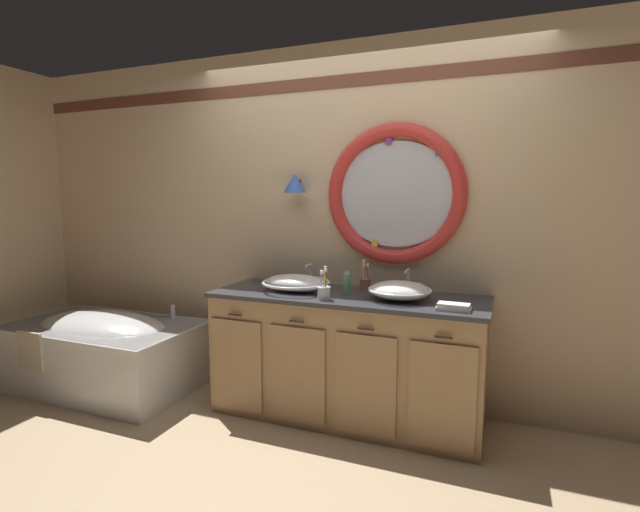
% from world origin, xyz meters
% --- Properties ---
extents(ground_plane, '(14.00, 14.00, 0.00)m').
position_xyz_m(ground_plane, '(0.00, 0.00, 0.00)').
color(ground_plane, tan).
extents(back_wall_assembly, '(6.40, 0.26, 2.60)m').
position_xyz_m(back_wall_assembly, '(0.02, 0.59, 1.32)').
color(back_wall_assembly, '#D6B78E').
rests_on(back_wall_assembly, ground_plane).
extents(vanity_counter, '(1.85, 0.66, 0.86)m').
position_xyz_m(vanity_counter, '(0.04, 0.24, 0.43)').
color(vanity_counter, tan).
rests_on(vanity_counter, ground_plane).
extents(bathtub, '(1.50, 0.86, 0.62)m').
position_xyz_m(bathtub, '(-1.92, -0.00, 0.32)').
color(bathtub, white).
rests_on(bathtub, ground_plane).
extents(sink_basin_left, '(0.48, 0.48, 0.12)m').
position_xyz_m(sink_basin_left, '(-0.32, 0.21, 0.92)').
color(sink_basin_left, white).
rests_on(sink_basin_left, vanity_counter).
extents(sink_basin_right, '(0.41, 0.41, 0.12)m').
position_xyz_m(sink_basin_right, '(0.40, 0.21, 0.92)').
color(sink_basin_right, white).
rests_on(sink_basin_right, vanity_counter).
extents(faucet_set_left, '(0.24, 0.12, 0.16)m').
position_xyz_m(faucet_set_left, '(-0.32, 0.47, 0.92)').
color(faucet_set_left, silver).
rests_on(faucet_set_left, vanity_counter).
extents(faucet_set_right, '(0.20, 0.13, 0.17)m').
position_xyz_m(faucet_set_right, '(0.40, 0.47, 0.92)').
color(faucet_set_right, silver).
rests_on(faucet_set_right, vanity_counter).
extents(toothbrush_holder_left, '(0.09, 0.09, 0.22)m').
position_xyz_m(toothbrush_holder_left, '(-0.05, 0.03, 0.91)').
color(toothbrush_holder_left, white).
rests_on(toothbrush_holder_left, vanity_counter).
extents(toothbrush_holder_right, '(0.09, 0.09, 0.22)m').
position_xyz_m(toothbrush_holder_right, '(0.12, 0.41, 0.91)').
color(toothbrush_holder_right, '#996647').
rests_on(toothbrush_holder_right, vanity_counter).
extents(soap_dispenser, '(0.05, 0.06, 0.16)m').
position_xyz_m(soap_dispenser, '(0.03, 0.26, 0.93)').
color(soap_dispenser, '#6BAD66').
rests_on(soap_dispenser, vanity_counter).
extents(folded_hand_towel, '(0.20, 0.10, 0.04)m').
position_xyz_m(folded_hand_towel, '(0.76, 0.04, 0.88)').
color(folded_hand_towel, white).
rests_on(folded_hand_towel, vanity_counter).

